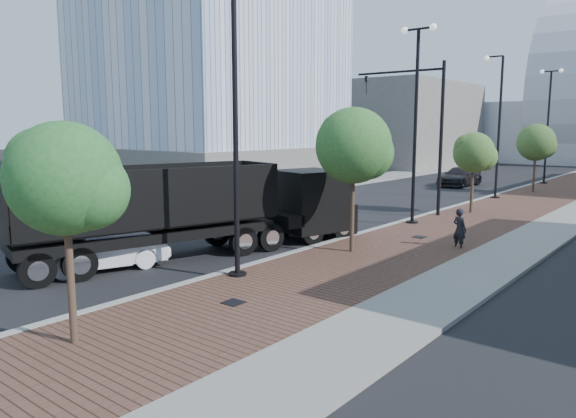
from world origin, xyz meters
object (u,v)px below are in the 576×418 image
Objects in this scene: dump_truck at (240,213)px; dark_car_mid at (312,195)px; white_sedan at (100,249)px; pedestrian at (460,229)px.

dump_truck is 3.10× the size of dark_car_mid.
white_sedan is 1.00× the size of dark_car_mid.
dump_truck is 12.36m from dark_car_mid.
pedestrian is at bearing -36.78° from dark_car_mid.
white_sedan is at bearing -86.48° from dark_car_mid.
white_sedan is at bearing -89.69° from dump_truck.
dump_truck is at bearing 56.70° from pedestrian.
dark_car_mid is (-4.90, 11.32, -0.80)m from dump_truck.
dark_car_mid is 13.17m from pedestrian.
dump_truck is at bearing 95.26° from white_sedan.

